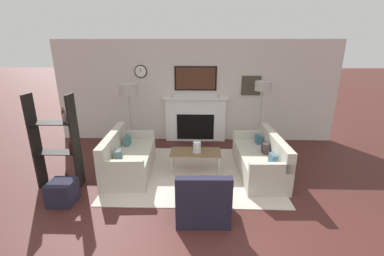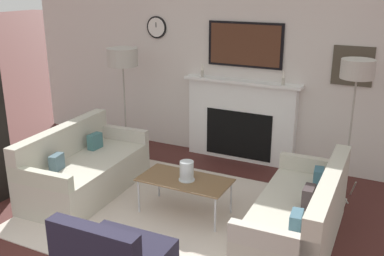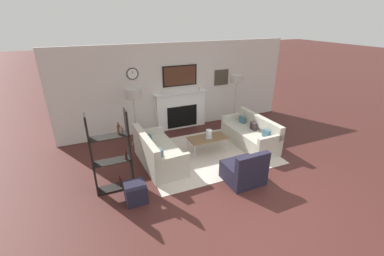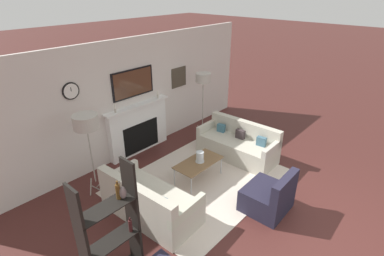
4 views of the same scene
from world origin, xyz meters
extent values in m
plane|color=#46201D|center=(0.00, 0.00, 0.00)|extent=(60.00, 60.00, 0.00)
cube|color=silver|center=(0.00, 4.50, 1.35)|extent=(7.53, 0.07, 2.70)
cube|color=white|center=(0.00, 4.38, 0.59)|extent=(1.63, 0.16, 1.17)
cube|color=black|center=(0.00, 4.30, 0.41)|extent=(1.01, 0.01, 0.70)
cube|color=white|center=(0.00, 4.36, 1.19)|extent=(1.75, 0.22, 0.04)
cylinder|color=#B2AD9E|center=(-0.61, 4.33, 1.26)|extent=(0.04, 0.04, 0.10)
cylinder|color=white|center=(-0.61, 4.33, 1.36)|extent=(0.03, 0.03, 0.09)
cylinder|color=#B2AD9E|center=(0.61, 4.33, 1.26)|extent=(0.04, 0.04, 0.10)
cylinder|color=white|center=(0.61, 4.33, 1.36)|extent=(0.03, 0.03, 0.09)
cube|color=black|center=(0.00, 4.45, 1.71)|extent=(1.11, 0.04, 0.63)
cube|color=#4C2D1E|center=(0.00, 4.43, 1.71)|extent=(1.03, 0.01, 0.57)
cylinder|color=black|center=(-1.45, 4.45, 1.89)|extent=(0.34, 0.02, 0.34)
cylinder|color=silver|center=(-1.45, 4.43, 1.89)|extent=(0.29, 0.00, 0.29)
cube|color=black|center=(-1.45, 4.43, 1.93)|extent=(0.01, 0.00, 0.07)
cube|color=#433C2F|center=(1.47, 4.45, 1.53)|extent=(0.51, 0.02, 0.51)
cube|color=beige|center=(0.00, 2.45, 0.01)|extent=(3.34, 2.55, 0.01)
cube|color=beige|center=(-1.32, 2.45, 0.22)|extent=(0.93, 1.78, 0.45)
cube|color=beige|center=(-1.66, 2.43, 0.64)|extent=(0.26, 1.74, 0.39)
cube|color=#BDB5A9|center=(-1.37, 3.27, 0.54)|extent=(0.84, 0.15, 0.18)
cube|color=#BBBCA5|center=(-1.28, 1.63, 0.54)|extent=(0.84, 0.15, 0.18)
cube|color=#3F6D70|center=(-1.47, 2.82, 0.55)|extent=(0.11, 0.21, 0.20)
cube|color=#4A646F|center=(-1.43, 2.06, 0.54)|extent=(0.13, 0.20, 0.19)
cube|color=beige|center=(1.32, 2.45, 0.23)|extent=(0.82, 1.85, 0.45)
cube|color=beige|center=(1.63, 2.46, 0.64)|extent=(0.21, 1.84, 0.37)
cube|color=#BCB5A8|center=(1.34, 1.58, 0.54)|extent=(0.78, 0.12, 0.18)
cube|color=beige|center=(1.30, 3.31, 0.54)|extent=(0.78, 0.12, 0.18)
cube|color=#3E6375|center=(1.45, 1.91, 0.56)|extent=(0.12, 0.22, 0.21)
cube|color=#3A2F30|center=(1.44, 2.45, 0.56)|extent=(0.11, 0.22, 0.21)
cube|color=#3C687B|center=(1.42, 3.00, 0.55)|extent=(0.12, 0.20, 0.19)
cube|color=#201E2F|center=(0.17, 1.03, 0.21)|extent=(0.81, 0.76, 0.43)
cube|color=#201E2F|center=(0.18, 0.73, 0.62)|extent=(0.80, 0.16, 0.38)
cube|color=brown|center=(0.03, 2.52, 0.42)|extent=(1.04, 0.53, 0.02)
cylinder|color=#B7B7BC|center=(-0.45, 2.29, 0.21)|extent=(0.02, 0.02, 0.42)
cylinder|color=#B7B7BC|center=(0.51, 2.29, 0.21)|extent=(0.02, 0.02, 0.42)
cylinder|color=#B7B7BC|center=(-0.45, 2.75, 0.21)|extent=(0.02, 0.02, 0.42)
cylinder|color=#B7B7BC|center=(0.51, 2.75, 0.21)|extent=(0.02, 0.02, 0.42)
cylinder|color=silver|center=(0.06, 2.51, 0.54)|extent=(0.16, 0.16, 0.23)
cylinder|color=silver|center=(0.06, 2.51, 0.49)|extent=(0.09, 0.09, 0.12)
cylinder|color=silver|center=(0.06, 2.51, 0.44)|extent=(0.18, 0.18, 0.01)
cylinder|color=#9E998E|center=(-1.51, 3.78, 0.13)|extent=(0.09, 0.23, 0.26)
cylinder|color=#9E998E|center=(-1.70, 3.82, 0.13)|extent=(0.17, 0.19, 0.26)
cylinder|color=#9E998E|center=(-1.64, 3.64, 0.13)|extent=(0.23, 0.07, 0.26)
cylinder|color=#9E998E|center=(-1.61, 3.75, 0.82)|extent=(0.02, 0.02, 1.14)
cylinder|color=#B2ADA3|center=(-1.61, 3.75, 1.52)|extent=(0.45, 0.45, 0.26)
cylinder|color=#9E998E|center=(1.72, 3.78, 0.14)|extent=(0.09, 0.23, 0.28)
cylinder|color=#9E998E|center=(1.53, 3.82, 0.14)|extent=(0.17, 0.19, 0.28)
cylinder|color=#9E998E|center=(1.59, 3.64, 0.14)|extent=(0.23, 0.07, 0.28)
cylinder|color=#9E998E|center=(1.61, 3.75, 0.89)|extent=(0.02, 0.02, 1.24)
cylinder|color=#B2ADA3|center=(1.61, 3.75, 1.62)|extent=(0.38, 0.38, 0.22)
cube|color=black|center=(-2.86, 1.87, 0.87)|extent=(0.04, 0.28, 1.75)
cube|color=black|center=(-2.12, 1.87, 0.87)|extent=(0.04, 0.28, 1.75)
cube|color=black|center=(-2.49, 1.87, 0.03)|extent=(0.78, 0.28, 0.02)
cube|color=black|center=(-2.49, 1.87, 0.67)|extent=(0.78, 0.28, 0.01)
cube|color=black|center=(-2.49, 1.87, 1.23)|extent=(0.78, 0.28, 0.02)
cylinder|color=brown|center=(-2.28, 1.89, 1.34)|extent=(0.06, 0.06, 0.21)
cylinder|color=brown|center=(-2.28, 1.89, 1.48)|extent=(0.03, 0.03, 0.05)
cylinder|color=#3D1919|center=(-2.39, 1.86, 0.14)|extent=(0.06, 0.06, 0.21)
cylinder|color=#3D1919|center=(-2.39, 1.86, 0.27)|extent=(0.03, 0.03, 0.05)
cylinder|color=#3D1919|center=(-2.21, 1.81, 0.77)|extent=(0.05, 0.05, 0.18)
cylinder|color=#3D1919|center=(-2.21, 1.81, 0.88)|extent=(0.02, 0.02, 0.05)
ellipsoid|color=gray|center=(-2.24, 1.85, 1.33)|extent=(0.09, 0.09, 0.18)
cube|color=#201E2F|center=(-2.17, 1.29, 0.19)|extent=(0.41, 0.41, 0.39)
camera|label=1|loc=(0.10, -2.40, 2.52)|focal=24.00mm
camera|label=2|loc=(2.19, -1.60, 2.58)|focal=42.00mm
camera|label=3|loc=(-2.78, -2.96, 3.41)|focal=24.00mm
camera|label=4|loc=(-3.93, -0.84, 3.71)|focal=28.00mm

